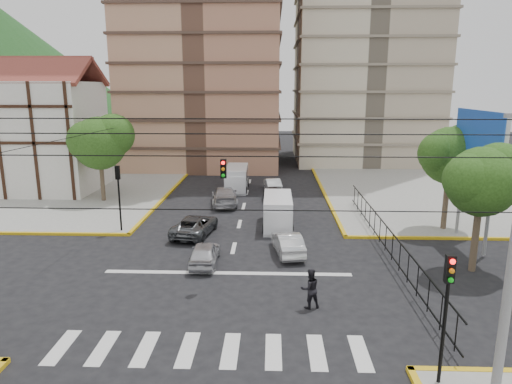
{
  "coord_description": "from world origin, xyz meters",
  "views": [
    {
      "loc": [
        2.28,
        -21.15,
        9.58
      ],
      "look_at": [
        1.44,
        2.92,
        4.0
      ],
      "focal_mm": 32.0,
      "sensor_mm": 36.0,
      "label": 1
    }
  ],
  "objects_px": {
    "traffic_light_nw": "(119,187)",
    "van_right_lane": "(278,213)",
    "pedestrian_crosswalk": "(310,289)",
    "van_left_lane": "(237,179)",
    "car_silver_front_left": "(205,253)",
    "car_white_front_right": "(288,243)",
    "traffic_light_se": "(447,298)"
  },
  "relations": [
    {
      "from": "car_white_front_right",
      "to": "pedestrian_crosswalk",
      "type": "height_order",
      "value": "pedestrian_crosswalk"
    },
    {
      "from": "van_right_lane",
      "to": "traffic_light_nw",
      "type": "bearing_deg",
      "value": -172.27
    },
    {
      "from": "van_left_lane",
      "to": "pedestrian_crosswalk",
      "type": "relative_size",
      "value": 2.74
    },
    {
      "from": "traffic_light_se",
      "to": "traffic_light_nw",
      "type": "height_order",
      "value": "same"
    },
    {
      "from": "traffic_light_se",
      "to": "car_silver_front_left",
      "type": "distance_m",
      "value": 13.97
    },
    {
      "from": "van_right_lane",
      "to": "car_white_front_right",
      "type": "bearing_deg",
      "value": -83.82
    },
    {
      "from": "van_left_lane",
      "to": "pedestrian_crosswalk",
      "type": "height_order",
      "value": "van_left_lane"
    },
    {
      "from": "traffic_light_nw",
      "to": "van_right_lane",
      "type": "distance_m",
      "value": 10.81
    },
    {
      "from": "van_right_lane",
      "to": "car_silver_front_left",
      "type": "xyz_separation_m",
      "value": [
        -4.11,
        -6.76,
        -0.43
      ]
    },
    {
      "from": "traffic_light_se",
      "to": "van_left_lane",
      "type": "height_order",
      "value": "traffic_light_se"
    },
    {
      "from": "car_silver_front_left",
      "to": "pedestrian_crosswalk",
      "type": "height_order",
      "value": "pedestrian_crosswalk"
    },
    {
      "from": "car_silver_front_left",
      "to": "car_white_front_right",
      "type": "height_order",
      "value": "car_white_front_right"
    },
    {
      "from": "van_left_lane",
      "to": "car_white_front_right",
      "type": "bearing_deg",
      "value": -76.0
    },
    {
      "from": "van_right_lane",
      "to": "van_left_lane",
      "type": "relative_size",
      "value": 0.98
    },
    {
      "from": "traffic_light_se",
      "to": "van_right_lane",
      "type": "relative_size",
      "value": 0.9
    },
    {
      "from": "traffic_light_se",
      "to": "van_right_lane",
      "type": "height_order",
      "value": "traffic_light_se"
    },
    {
      "from": "van_right_lane",
      "to": "car_silver_front_left",
      "type": "relative_size",
      "value": 1.31
    },
    {
      "from": "traffic_light_nw",
      "to": "van_left_lane",
      "type": "height_order",
      "value": "traffic_light_nw"
    },
    {
      "from": "car_white_front_right",
      "to": "van_left_lane",
      "type": "bearing_deg",
      "value": -84.87
    },
    {
      "from": "traffic_light_nw",
      "to": "pedestrian_crosswalk",
      "type": "xyz_separation_m",
      "value": [
        11.81,
        -10.29,
        -2.21
      ]
    },
    {
      "from": "traffic_light_se",
      "to": "van_right_lane",
      "type": "xyz_separation_m",
      "value": [
        -5.08,
        16.99,
        -2.05
      ]
    },
    {
      "from": "van_right_lane",
      "to": "traffic_light_se",
      "type": "bearing_deg",
      "value": -73.18
    },
    {
      "from": "van_right_lane",
      "to": "pedestrian_crosswalk",
      "type": "relative_size",
      "value": 2.69
    },
    {
      "from": "traffic_light_nw",
      "to": "van_right_lane",
      "type": "relative_size",
      "value": 0.9
    },
    {
      "from": "traffic_light_se",
      "to": "traffic_light_nw",
      "type": "xyz_separation_m",
      "value": [
        -15.6,
        15.6,
        0.0
      ]
    },
    {
      "from": "traffic_light_nw",
      "to": "car_silver_front_left",
      "type": "relative_size",
      "value": 1.19
    },
    {
      "from": "van_left_lane",
      "to": "car_white_front_right",
      "type": "height_order",
      "value": "van_left_lane"
    },
    {
      "from": "pedestrian_crosswalk",
      "to": "car_white_front_right",
      "type": "bearing_deg",
      "value": -101.5
    },
    {
      "from": "van_right_lane",
      "to": "car_white_front_right",
      "type": "height_order",
      "value": "van_right_lane"
    },
    {
      "from": "traffic_light_se",
      "to": "van_right_lane",
      "type": "bearing_deg",
      "value": 106.63
    },
    {
      "from": "traffic_light_nw",
      "to": "car_silver_front_left",
      "type": "xyz_separation_m",
      "value": [
        6.42,
        -5.36,
        -2.48
      ]
    },
    {
      "from": "van_left_lane",
      "to": "pedestrian_crosswalk",
      "type": "bearing_deg",
      "value": -78.26
    }
  ]
}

